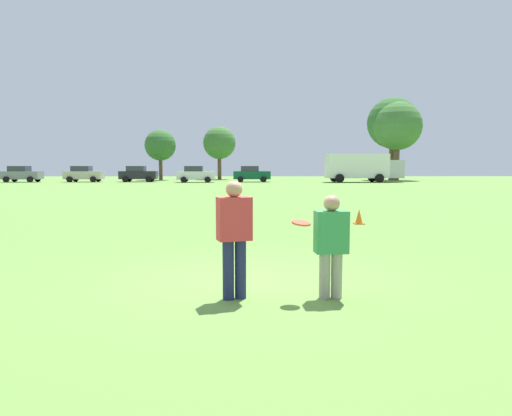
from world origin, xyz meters
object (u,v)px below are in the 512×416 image
Objects in this scene: frisbee at (301,223)px; parked_car_near_left at (21,174)px; parked_car_mid_left at (83,174)px; parked_car_mid_right at (196,174)px; box_truck at (362,167)px; parked_car_center at (138,174)px; parked_car_near_right at (251,174)px; player_defender at (331,241)px; traffic_cone at (359,217)px; player_thrower at (234,233)px.

frisbee is 0.06× the size of parked_car_near_left.
parked_car_mid_left is 13.04m from parked_car_mid_right.
parked_car_near_left is 0.50× the size of box_truck.
parked_car_mid_left is at bearing 3.49° from parked_car_near_left.
parked_car_near_left is 1.00× the size of parked_car_center.
parked_car_near_left is at bearing 177.27° from parked_car_mid_right.
parked_car_mid_right is 1.00× the size of parked_car_near_right.
traffic_cone is (2.39, 8.38, -0.59)m from player_defender.
parked_car_center is 1.00× the size of parked_car_mid_right.
player_thrower is 0.20× the size of box_truck.
parked_car_near_left is 1.00× the size of parked_car_mid_left.
frisbee is 0.06× the size of parked_car_near_right.
player_thrower is at bearing -68.05° from parked_car_mid_left.
player_thrower is 48.75m from parked_car_center.
parked_car_mid_left is at bearing 173.99° from parked_car_mid_right.
box_truck is (12.82, 45.49, 0.80)m from player_thrower.
parked_car_near_left is at bearing 127.85° from traffic_cone.
parked_car_near_right is at bearing -0.73° from parked_car_mid_left.
traffic_cone is at bearing 71.49° from frisbee.
player_defender is 0.35× the size of parked_car_center.
frisbee is 0.06× the size of parked_car_mid_left.
parked_car_mid_left reaches higher than frisbee.
parked_car_mid_left is at bearing 112.93° from frisbee.
parked_car_mid_left is (6.85, 0.42, 0.00)m from parked_car_near_left.
parked_car_near_right is at bearing 10.21° from parked_car_mid_right.
parked_car_mid_right is (-7.24, 45.33, 0.10)m from player_defender.
player_thrower is 52.94m from parked_car_near_left.
traffic_cone is (3.76, 8.40, -0.72)m from player_thrower.
parked_car_near_left is at bearing 120.31° from player_defender.
parked_car_mid_left is at bearing 113.40° from player_defender.
traffic_cone is 0.11× the size of parked_car_mid_left.
parked_car_center reaches higher than player_thrower.
parked_car_mid_left is (-18.83, 46.72, -0.03)m from player_thrower.
player_thrower is at bearing -60.99° from parked_car_near_left.
player_defender reaches higher than traffic_cone.
player_thrower is at bearing 178.55° from frisbee.
frisbee is at bearing -174.13° from player_defender.
traffic_cone is 38.21m from box_truck.
parked_car_near_right reaches higher than player_defender.
parked_car_near_right is at bearing -2.63° from parked_car_center.
parked_car_mid_right is at bearing -179.56° from box_truck.
parked_car_center is at bearing 105.09° from player_thrower.
parked_car_near_left reaches higher than player_thrower.
frisbee is 47.05m from box_truck.
parked_car_near_right is 12.52m from box_truck.
box_truck reaches higher than parked_car_near_right.
box_truck is at bearing 76.28° from traffic_cone.
parked_car_near_left and parked_car_mid_right have the same top height.
player_defender is 0.35× the size of parked_car_near_right.
parked_car_mid_right reaches higher than frisbee.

